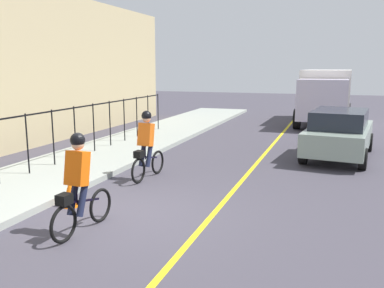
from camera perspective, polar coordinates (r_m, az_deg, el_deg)
ground_plane at (r=8.63m, az=-8.50°, el=-9.49°), size 80.00×80.00×0.00m
lane_line_centre at (r=8.04m, az=1.83°, el=-10.87°), size 36.00×0.12×0.01m
iron_fence at (r=11.30m, az=-23.56°, el=1.01°), size 18.03×0.04×1.60m
cyclist_lead at (r=10.94m, az=-6.28°, el=-0.20°), size 1.71×0.38×1.83m
cyclist_follow at (r=7.59m, az=-15.32°, el=-5.34°), size 1.71×0.38×1.83m
patrol_sedan at (r=14.37m, az=19.61°, el=1.48°), size 4.58×2.32×1.58m
box_truck_background at (r=22.84m, az=17.90°, el=6.57°), size 6.76×2.66×2.78m
traffic_cone_near at (r=9.24m, az=-16.41°, el=-6.46°), size 0.36×0.36×0.61m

